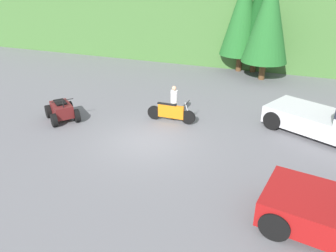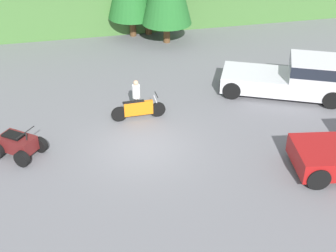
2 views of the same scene
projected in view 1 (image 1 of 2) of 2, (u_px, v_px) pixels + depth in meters
name	position (u px, v px, depth m)	size (l,w,h in m)	color
ground_plane	(147.00, 141.00, 14.18)	(80.00, 80.00, 0.00)	slate
hillside_backdrop	(228.00, 25.00, 26.48)	(44.00, 6.00, 5.64)	#477538
tree_left	(244.00, 14.00, 22.67)	(3.01, 3.01, 6.85)	brown
tree_mid_left	(259.00, 16.00, 22.48)	(2.93, 2.93, 6.66)	brown
tree_mid_right	(269.00, 18.00, 20.74)	(3.01, 3.01, 6.83)	brown
dirt_bike	(171.00, 113.00, 15.87)	(2.44, 0.60, 1.12)	black
quad_atv	(62.00, 111.00, 16.10)	(2.30, 2.20, 1.20)	black
rider_person	(174.00, 101.00, 16.07)	(0.39, 0.39, 1.69)	black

